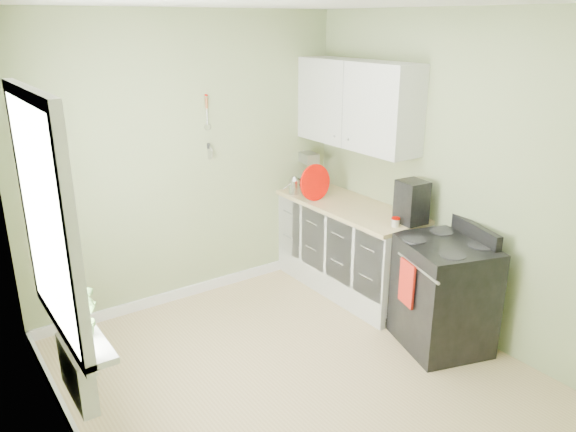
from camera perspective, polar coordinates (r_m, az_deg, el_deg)
floor at (r=4.45m, az=1.49°, el=-16.57°), size 3.20×3.60×0.02m
ceiling at (r=3.61m, az=1.88°, el=21.08°), size 3.20×3.60×0.02m
wall_back at (r=5.32m, az=-10.08°, el=5.44°), size 3.20×0.02×2.70m
wall_left at (r=3.20m, az=-22.32°, el=-5.21°), size 0.02×3.60×2.70m
wall_right at (r=4.91m, az=16.97°, el=3.73°), size 0.02×3.60×2.70m
base_cabinets at (r=5.64m, az=6.15°, el=-3.38°), size 0.60×1.60×0.87m
countertop at (r=5.47m, az=6.24°, el=1.00°), size 0.64×1.60×0.04m
upper_cabinets at (r=5.41m, az=7.01°, el=11.23°), size 0.35×1.40×0.80m
window at (r=3.41m, az=-23.50°, el=-0.25°), size 0.06×1.14×1.44m
window_sill at (r=3.68m, az=-20.99°, el=-9.91°), size 0.18×1.14×0.04m
radiator at (r=3.80m, az=-20.63°, el=-14.70°), size 0.12×0.50×0.35m
wall_utensils at (r=5.33m, az=-8.11°, el=7.94°), size 0.02×0.14×0.58m
stove at (r=4.85m, az=15.40°, el=-7.56°), size 0.85×0.90×1.03m
stand_mixer at (r=5.99m, az=1.89°, el=4.67°), size 0.26×0.37×0.42m
kettle at (r=5.73m, az=0.61°, el=3.16°), size 0.18×0.11×0.19m
coffee_maker at (r=5.00m, az=12.43°, el=1.29°), size 0.24×0.26×0.38m
red_tray at (r=5.51m, az=2.77°, el=3.41°), size 0.37×0.08×0.36m
jar at (r=4.92m, az=10.87°, el=-0.60°), size 0.07×0.07×0.08m
plant_a at (r=3.37m, az=-20.03°, el=-9.07°), size 0.20×0.17×0.32m
plant_b at (r=3.55m, az=-20.80°, el=-8.23°), size 0.15×0.17×0.27m
plant_c at (r=3.83m, az=-22.14°, el=-5.96°), size 0.18×0.18×0.31m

